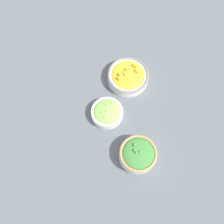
{
  "coord_description": "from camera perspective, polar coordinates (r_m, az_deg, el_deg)",
  "views": [
    {
      "loc": [
        -0.37,
        -0.11,
        1.01
      ],
      "look_at": [
        0.0,
        0.0,
        0.03
      ],
      "focal_mm": 40.0,
      "sensor_mm": 36.0,
      "label": 1
    }
  ],
  "objects": [
    {
      "name": "ground_plane",
      "position": [
        1.08,
        0.0,
        -0.58
      ],
      "size": [
        3.0,
        3.0,
        0.0
      ],
      "primitive_type": "plane",
      "color": "#4C5156"
    },
    {
      "name": "bowl_lettuce",
      "position": [
        1.05,
        -1.15,
        -0.08
      ],
      "size": [
        0.14,
        0.14,
        0.06
      ],
      "color": "white",
      "rests_on": "ground_plane"
    },
    {
      "name": "bowl_broccoli",
      "position": [
        1.0,
        5.93,
        -9.55
      ],
      "size": [
        0.15,
        0.15,
        0.08
      ],
      "color": "white",
      "rests_on": "ground_plane"
    },
    {
      "name": "bowl_squash",
      "position": [
        1.13,
        3.68,
        8.17
      ],
      "size": [
        0.19,
        0.19,
        0.07
      ],
      "color": "silver",
      "rests_on": "ground_plane"
    }
  ]
}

